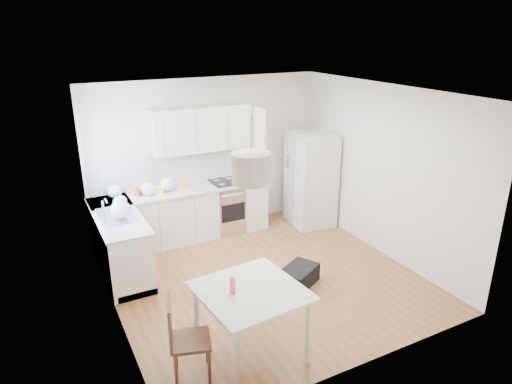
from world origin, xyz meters
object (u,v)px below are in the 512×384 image
Objects in this scene: dining_table at (251,297)px; dining_chair at (191,339)px; gym_bag at (299,276)px; refrigerator at (311,179)px.

dining_table is 0.75m from dining_chair.
gym_bag is at bearing 44.16° from dining_chair.
gym_bag is (1.99, 1.02, -0.34)m from dining_chair.
gym_bag is at bearing -121.79° from refrigerator.
refrigerator reaches higher than dining_table.
dining_table reaches higher than gym_bag.
refrigerator reaches higher than gym_bag.
dining_chair is 2.26m from gym_bag.
dining_table is 1.74m from gym_bag.
refrigerator is 1.81× the size of dining_chair.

